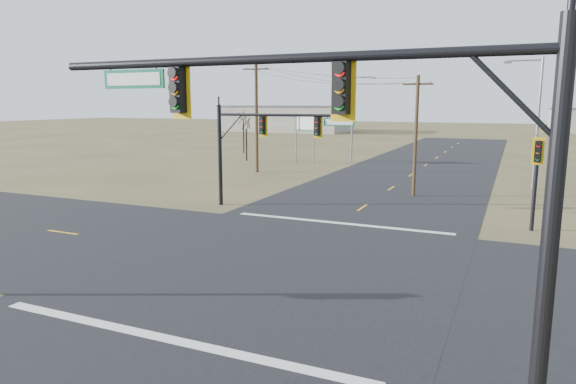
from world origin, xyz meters
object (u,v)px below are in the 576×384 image
object	(u,v)px
utility_pole_near	(416,134)
utility_pole_far	(257,116)
pedestal_signal_ne	(537,164)
bare_tree_a	(246,121)
highway_sign	(305,128)
streetlight_a	(535,116)
streetlight_c	(354,114)
bare_tree_b	(243,117)
mast_arm_near	(364,136)
mast_arm_far	(266,134)

from	to	relation	value
utility_pole_near	utility_pole_far	size ratio (longest dim) A/B	0.82
pedestal_signal_ne	utility_pole_near	bearing A→B (deg)	134.96
bare_tree_a	highway_sign	bearing A→B (deg)	3.74
utility_pole_near	highway_sign	size ratio (longest dim) A/B	1.59
utility_pole_near	streetlight_a	world-z (taller)	streetlight_a
pedestal_signal_ne	bare_tree_a	world-z (taller)	bare_tree_a
streetlight_c	bare_tree_b	bearing A→B (deg)	170.15
mast_arm_near	bare_tree_b	bearing A→B (deg)	129.60
mast_arm_far	highway_sign	xyz separation A→B (m)	(-6.93, 23.46, -0.83)
utility_pole_far	bare_tree_a	bearing A→B (deg)	124.16
mast_arm_near	pedestal_signal_ne	distance (m)	18.47
utility_pole_near	streetlight_a	xyz separation A→B (m)	(7.44, 6.53, 1.10)
utility_pole_far	pedestal_signal_ne	bearing A→B (deg)	-32.06
highway_sign	streetlight_c	xyz separation A→B (m)	(4.45, 3.13, 1.49)
utility_pole_far	bare_tree_a	world-z (taller)	utility_pole_far
pedestal_signal_ne	streetlight_c	xyz separation A→B (m)	(-17.22, 26.13, 1.81)
streetlight_a	utility_pole_near	bearing A→B (deg)	-145.39
pedestal_signal_ne	bare_tree_b	size ratio (longest dim) A/B	0.82
streetlight_c	mast_arm_near	bearing A→B (deg)	-68.59
pedestal_signal_ne	mast_arm_near	bearing A→B (deg)	-101.26
highway_sign	streetlight_a	distance (m)	23.65
mast_arm_far	bare_tree_a	distance (m)	26.83
streetlight_a	utility_pole_far	bearing A→B (deg)	172.43
mast_arm_far	pedestal_signal_ne	distance (m)	14.80
pedestal_signal_ne	streetlight_a	xyz separation A→B (m)	(0.15, 14.07, 2.00)
mast_arm_near	mast_arm_far	bearing A→B (deg)	130.23
highway_sign	utility_pole_far	bearing A→B (deg)	-84.00
streetlight_a	bare_tree_a	xyz separation A→B (m)	(-28.70, 8.48, -1.03)
streetlight_a	mast_arm_near	bearing A→B (deg)	-103.85
pedestal_signal_ne	bare_tree_b	bearing A→B (deg)	138.58
pedestal_signal_ne	bare_tree_b	xyz separation A→B (m)	(-33.12, 30.21, 1.21)
utility_pole_near	bare_tree_a	world-z (taller)	utility_pole_near
streetlight_c	bare_tree_a	xyz separation A→B (m)	(-11.33, -3.58, -0.83)
mast_arm_far	utility_pole_near	size ratio (longest dim) A/B	1.07
utility_pole_far	highway_sign	world-z (taller)	utility_pole_far
utility_pole_near	bare_tree_b	size ratio (longest dim) A/B	1.42
utility_pole_far	streetlight_a	bearing A→B (deg)	-0.91
utility_pole_far	bare_tree_b	bearing A→B (deg)	122.55
mast_arm_far	streetlight_a	world-z (taller)	streetlight_a
mast_arm_near	bare_tree_a	xyz separation A→B (m)	(-24.67, 40.46, -1.33)
mast_arm_far	pedestal_signal_ne	xyz separation A→B (m)	(14.74, 0.46, -1.15)
mast_arm_far	streetlight_a	size ratio (longest dim) A/B	0.91
highway_sign	bare_tree_b	xyz separation A→B (m)	(-11.44, 7.21, 0.89)
utility_pole_near	mast_arm_far	bearing A→B (deg)	-133.01
mast_arm_far	streetlight_c	distance (m)	26.71
pedestal_signal_ne	utility_pole_far	bearing A→B (deg)	148.89
streetlight_c	mast_arm_far	bearing A→B (deg)	-80.12
utility_pole_near	utility_pole_far	xyz separation A→B (m)	(-15.76, 6.89, 0.87)
bare_tree_a	bare_tree_b	xyz separation A→B (m)	(-4.57, 7.66, 0.24)
highway_sign	bare_tree_a	distance (m)	6.92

